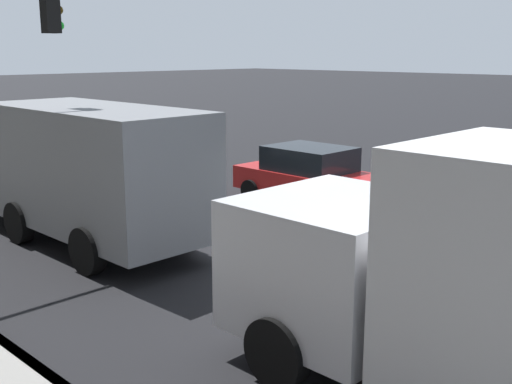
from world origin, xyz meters
TOP-DOWN VIEW (x-y plane):
  - ground at (0.00, 0.00)m, footprint 200.00×200.00m
  - lane_stripe_center at (0.00, 0.00)m, footprint 80.00×0.16m
  - car_red at (2.32, -3.09)m, footprint 4.09×1.98m
  - truck_gray at (3.97, 2.90)m, footprint 7.92×2.43m

SIDE VIEW (x-z plane):
  - ground at x=0.00m, z-range 0.00..0.00m
  - lane_stripe_center at x=0.00m, z-range 0.00..0.01m
  - car_red at x=2.32m, z-range 0.02..1.57m
  - truck_gray at x=3.97m, z-range 0.10..3.02m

